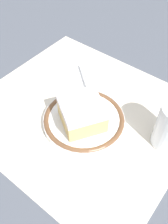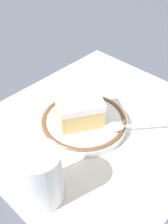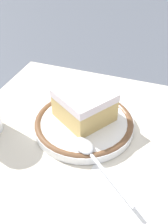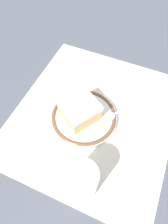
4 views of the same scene
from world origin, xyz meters
name	(u,v)px [view 4 (image 4 of 4)]	position (x,y,z in m)	size (l,w,h in m)	color
ground_plane	(94,115)	(0.00, 0.00, 0.00)	(2.40, 2.40, 0.00)	#4C515B
placemat	(94,115)	(0.00, 0.00, 0.00)	(0.46, 0.42, 0.00)	beige
plate	(84,117)	(-0.02, 0.02, 0.01)	(0.17, 0.17, 0.02)	white
cake_slice	(80,110)	(-0.02, 0.03, 0.04)	(0.12, 0.12, 0.05)	#DBB76B
spoon	(114,114)	(0.01, -0.05, 0.02)	(0.12, 0.10, 0.01)	silver
cup	(82,182)	(-0.18, -0.05, 0.05)	(0.07, 0.07, 0.10)	silver
napkin	(141,104)	(0.09, -0.11, 0.00)	(0.10, 0.14, 0.00)	white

